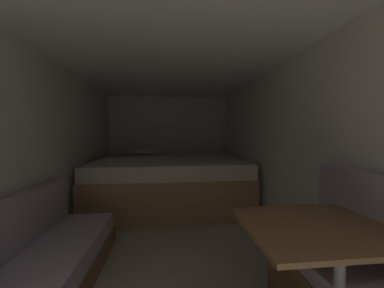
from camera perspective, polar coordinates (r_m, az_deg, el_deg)
name	(u,v)px	position (r m, az deg, el deg)	size (l,w,h in m)	color
ground_plane	(171,247)	(2.61, -5.29, -24.75)	(6.92, 6.92, 0.00)	#A39984
wall_back	(169,143)	(4.81, -5.87, 0.18)	(2.61, 0.05, 2.00)	silver
wall_left	(40,154)	(2.64, -34.39, -2.22)	(0.05, 4.92, 2.00)	silver
wall_right	(287,152)	(2.68, 23.18, -1.92)	(0.05, 4.92, 2.00)	silver
ceiling_slab	(171,54)	(2.46, -5.50, 22.11)	(2.61, 4.92, 0.05)	white
bed	(170,181)	(3.87, -5.75, -9.50)	(2.39, 1.90, 0.93)	tan
dinette_table	(317,240)	(1.48, 29.39, -20.69)	(0.79, 0.65, 0.71)	brown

